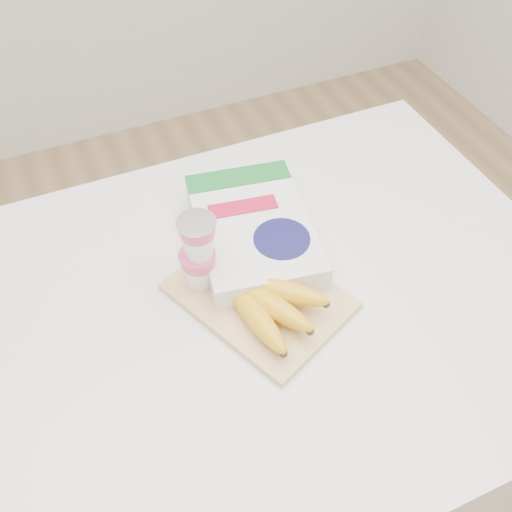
{
  "coord_description": "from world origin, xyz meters",
  "views": [
    {
      "loc": [
        -0.19,
        -0.57,
        1.8
      ],
      "look_at": [
        0.09,
        0.07,
        1.03
      ],
      "focal_mm": 40.0,
      "sensor_mm": 36.0,
      "label": 1
    }
  ],
  "objects_px": {
    "cutting_board": "(259,296)",
    "yogurt_stack": "(198,252)",
    "table": "(234,432)",
    "cereal_box": "(253,232)",
    "bananas": "(265,301)"
  },
  "relations": [
    {
      "from": "cutting_board",
      "to": "cereal_box",
      "type": "bearing_deg",
      "value": 47.22
    },
    {
      "from": "yogurt_stack",
      "to": "cereal_box",
      "type": "height_order",
      "value": "yogurt_stack"
    },
    {
      "from": "cutting_board",
      "to": "yogurt_stack",
      "type": "relative_size",
      "value": 1.9
    },
    {
      "from": "yogurt_stack",
      "to": "cereal_box",
      "type": "distance_m",
      "value": 0.16
    },
    {
      "from": "cutting_board",
      "to": "cereal_box",
      "type": "distance_m",
      "value": 0.14
    },
    {
      "from": "yogurt_stack",
      "to": "cereal_box",
      "type": "relative_size",
      "value": 0.46
    },
    {
      "from": "yogurt_stack",
      "to": "bananas",
      "type": "bearing_deg",
      "value": -51.93
    },
    {
      "from": "table",
      "to": "cereal_box",
      "type": "distance_m",
      "value": 0.55
    },
    {
      "from": "cutting_board",
      "to": "bananas",
      "type": "relative_size",
      "value": 1.38
    },
    {
      "from": "table",
      "to": "yogurt_stack",
      "type": "distance_m",
      "value": 0.6
    },
    {
      "from": "bananas",
      "to": "yogurt_stack",
      "type": "distance_m",
      "value": 0.14
    },
    {
      "from": "cutting_board",
      "to": "cereal_box",
      "type": "height_order",
      "value": "cereal_box"
    },
    {
      "from": "table",
      "to": "yogurt_stack",
      "type": "relative_size",
      "value": 8.41
    },
    {
      "from": "table",
      "to": "cutting_board",
      "type": "relative_size",
      "value": 4.42
    },
    {
      "from": "table",
      "to": "cutting_board",
      "type": "distance_m",
      "value": 0.5
    }
  ]
}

